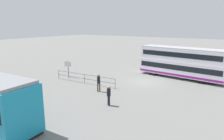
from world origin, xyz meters
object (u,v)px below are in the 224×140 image
(pedestrian_crossing, at_px, (109,94))
(info_sign, at_px, (68,66))
(pedestrian_near_railing, at_px, (99,82))
(double_decker_bus, at_px, (181,62))

(pedestrian_crossing, relative_size, info_sign, 0.78)
(info_sign, bearing_deg, pedestrian_near_railing, 160.53)
(pedestrian_crossing, bearing_deg, pedestrian_near_railing, -40.43)
(pedestrian_near_railing, height_order, pedestrian_crossing, pedestrian_near_railing)
(double_decker_bus, relative_size, info_sign, 4.86)
(double_decker_bus, bearing_deg, pedestrian_near_railing, 61.38)
(double_decker_bus, distance_m, pedestrian_crossing, 12.73)
(pedestrian_near_railing, relative_size, info_sign, 0.82)
(pedestrian_crossing, xyz_separation_m, info_sign, (9.35, -4.72, 0.51))
(pedestrian_crossing, bearing_deg, double_decker_bus, -101.95)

